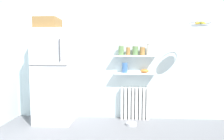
# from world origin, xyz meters

# --- Properties ---
(back_wall) EXTENTS (7.04, 0.10, 2.60)m
(back_wall) POSITION_xyz_m (0.00, 2.05, 1.30)
(back_wall) COLOR silver
(back_wall) RESTS_ON ground_plane
(refrigerator) EXTENTS (0.71, 0.68, 2.04)m
(refrigerator) POSITION_xyz_m (-1.27, 1.68, 0.96)
(refrigerator) COLOR silver
(refrigerator) RESTS_ON ground_plane
(radiator) EXTENTS (0.58, 0.12, 0.67)m
(radiator) POSITION_xyz_m (0.33, 1.92, 0.33)
(radiator) COLOR white
(radiator) RESTS_ON ground_plane
(wall_shelf_lower) EXTENTS (0.85, 0.22, 0.02)m
(wall_shelf_lower) POSITION_xyz_m (0.33, 1.89, 0.96)
(wall_shelf_lower) COLOR white
(wall_shelf_upper) EXTENTS (0.85, 0.22, 0.02)m
(wall_shelf_upper) POSITION_xyz_m (0.33, 1.89, 1.31)
(wall_shelf_upper) COLOR white
(storage_jar_0) EXTENTS (0.11, 0.11, 0.20)m
(storage_jar_0) POSITION_xyz_m (0.04, 1.89, 1.43)
(storage_jar_0) COLOR #5B7F4C
(storage_jar_0) RESTS_ON wall_shelf_upper
(storage_jar_1) EXTENTS (0.08, 0.08, 0.18)m
(storage_jar_1) POSITION_xyz_m (0.18, 1.89, 1.41)
(storage_jar_1) COLOR olive
(storage_jar_1) RESTS_ON wall_shelf_upper
(storage_jar_2) EXTENTS (0.12, 0.12, 0.19)m
(storage_jar_2) POSITION_xyz_m (0.33, 1.89, 1.42)
(storage_jar_2) COLOR #5B7F4C
(storage_jar_2) RESTS_ON wall_shelf_upper
(storage_jar_3) EXTENTS (0.11, 0.11, 0.18)m
(storage_jar_3) POSITION_xyz_m (0.47, 1.89, 1.41)
(storage_jar_3) COLOR olive
(storage_jar_3) RESTS_ON wall_shelf_upper
(storage_jar_4) EXTENTS (0.12, 0.12, 0.22)m
(storage_jar_4) POSITION_xyz_m (0.61, 1.89, 1.44)
(storage_jar_4) COLOR silver
(storage_jar_4) RESTS_ON wall_shelf_upper
(vase) EXTENTS (0.11, 0.11, 0.20)m
(vase) POSITION_xyz_m (0.12, 1.89, 1.07)
(vase) COLOR #38609E
(vase) RESTS_ON wall_shelf_lower
(shelf_bowl) EXTENTS (0.17, 0.17, 0.08)m
(shelf_bowl) POSITION_xyz_m (0.52, 1.89, 1.01)
(shelf_bowl) COLOR orange
(shelf_bowl) RESTS_ON wall_shelf_lower
(pet_food_bowl) EXTENTS (0.21, 0.21, 0.05)m
(pet_food_bowl) POSITION_xyz_m (0.25, 1.55, 0.03)
(pet_food_bowl) COLOR #B7B7BC
(pet_food_bowl) RESTS_ON ground_plane
(hanging_fruit_basket) EXTENTS (0.35, 0.35, 0.08)m
(hanging_fruit_basket) POSITION_xyz_m (1.42, 1.44, 1.88)
(hanging_fruit_basket) COLOR #B2B2B7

